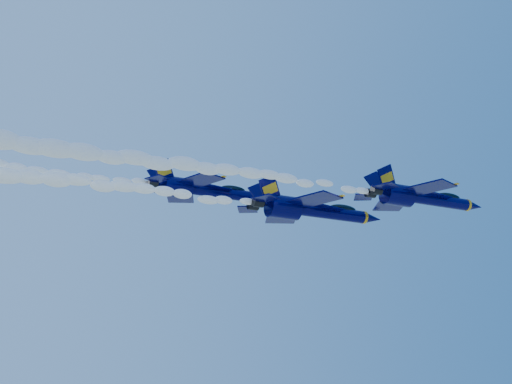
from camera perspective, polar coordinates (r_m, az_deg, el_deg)
name	(u,v)px	position (r m, az deg, el deg)	size (l,w,h in m)	color
jet_lead	(420,198)	(93.89, 13.00, -0.43)	(17.93, 14.71, 6.66)	#000039
smoke_trail_jet_lead	(142,159)	(77.56, -9.11, 2.60)	(58.35, 2.43, 2.19)	white
jet_second	(310,210)	(93.96, 4.32, -1.42)	(19.74, 16.20, 7.34)	#000039
smoke_trail_jet_second	(11,174)	(82.91, -19.02, 1.37)	(58.35, 2.67, 2.41)	white
jet_third	(202,190)	(97.20, -4.35, 0.18)	(17.80, 14.60, 6.61)	#000039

